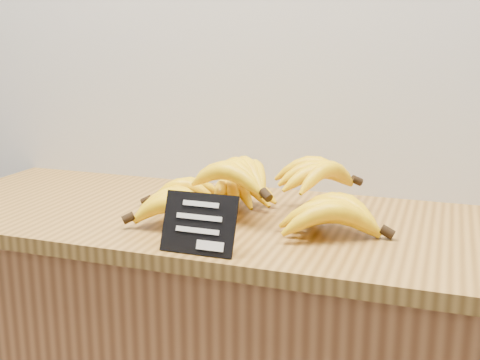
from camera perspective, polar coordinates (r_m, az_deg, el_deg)
counter_top at (r=1.27m, az=0.75°, el=-4.11°), size 1.47×0.54×0.03m
chalkboard_sign at (r=1.05m, az=-3.92°, el=-4.15°), size 0.13×0.05×0.10m
banana_pile at (r=1.23m, az=0.89°, el=-1.48°), size 0.54×0.35×0.12m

